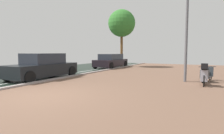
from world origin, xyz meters
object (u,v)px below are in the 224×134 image
object	(u,v)px
scooter_far	(206,74)
parked_car_near	(43,67)
lamp_post	(187,18)
street_tree	(122,23)
parked_car_far	(111,61)
scooter_mid	(204,75)

from	to	relation	value
scooter_far	parked_car_near	size ratio (longest dim) A/B	0.40
lamp_post	street_tree	distance (m)	10.34
parked_car_far	scooter_far	bearing A→B (deg)	-33.93
scooter_mid	parked_car_far	bearing A→B (deg)	140.57
street_tree	scooter_mid	bearing A→B (deg)	-46.56
scooter_mid	parked_car_far	size ratio (longest dim) A/B	0.41
scooter_mid	scooter_far	world-z (taller)	scooter_mid
parked_car_near	scooter_far	bearing A→B (deg)	18.30
lamp_post	scooter_mid	bearing A→B (deg)	-39.71
scooter_far	street_tree	world-z (taller)	street_tree
parked_car_far	parked_car_near	bearing A→B (deg)	-91.26
parked_car_near	street_tree	distance (m)	10.67
scooter_far	street_tree	bearing A→B (deg)	138.19
parked_car_far	scooter_mid	bearing A→B (deg)	-39.43
scooter_far	parked_car_near	world-z (taller)	parked_car_near
scooter_far	scooter_mid	bearing A→B (deg)	-94.21
parked_car_near	parked_car_far	world-z (taller)	parked_car_near
parked_car_near	parked_car_far	distance (m)	8.53
scooter_far	parked_car_far	distance (m)	10.17
lamp_post	street_tree	xyz separation A→B (m)	(-6.96, 7.55, 1.19)
scooter_mid	parked_car_near	xyz separation A→B (m)	(-8.54, -1.66, 0.20)
parked_car_near	parked_car_far	xyz separation A→B (m)	(0.19, 8.53, -0.02)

